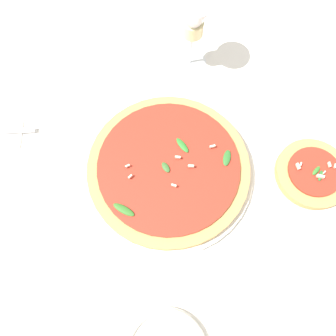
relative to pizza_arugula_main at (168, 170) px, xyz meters
name	(u,v)px	position (x,y,z in m)	size (l,w,h in m)	color
ground_plane	(163,170)	(0.01, 0.00, -0.02)	(6.00, 6.00, 0.00)	silver
pizza_arugula_main	(168,170)	(0.00, 0.00, 0.00)	(0.36, 0.36, 0.05)	silver
pizza_personal_side	(311,174)	(-0.30, -0.06, 0.00)	(0.17, 0.17, 0.05)	silver
wine_glass	(195,22)	(0.01, -0.30, 0.11)	(0.09, 0.09, 0.18)	white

